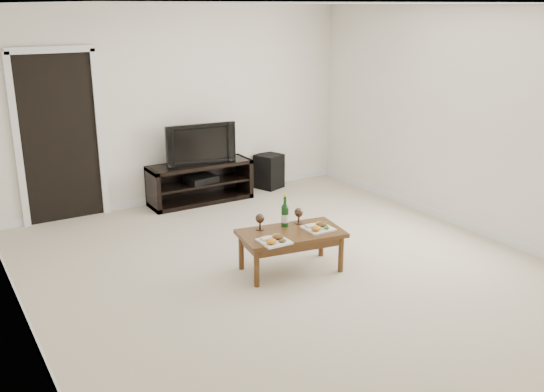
{
  "coord_description": "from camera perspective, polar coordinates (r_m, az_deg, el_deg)",
  "views": [
    {
      "loc": [
        -3.06,
        -4.79,
        2.59
      ],
      "look_at": [
        0.01,
        0.32,
        0.7
      ],
      "focal_mm": 40.0,
      "sensor_mm": 36.0,
      "label": 1
    }
  ],
  "objects": [
    {
      "name": "goblet_left",
      "position": [
        6.09,
        -1.14,
        -2.44
      ],
      "size": [
        0.09,
        0.09,
        0.17
      ],
      "primitive_type": null,
      "color": "#3E2C22",
      "rests_on": "coffee_table"
    },
    {
      "name": "coffee_table",
      "position": [
        6.15,
        1.79,
        -5.2
      ],
      "size": [
        1.1,
        0.71,
        0.42
      ],
      "primitive_type": "cube",
      "rotation": [
        0.0,
        0.0,
        -0.15
      ],
      "color": "#543517",
      "rests_on": "ground"
    },
    {
      "name": "media_console",
      "position": [
        8.31,
        -6.76,
        1.27
      ],
      "size": [
        1.41,
        0.45,
        0.55
      ],
      "primitive_type": "cube",
      "color": "black",
      "rests_on": "ground"
    },
    {
      "name": "floor",
      "position": [
        6.25,
        1.4,
        -6.91
      ],
      "size": [
        5.5,
        5.5,
        0.0
      ],
      "primitive_type": "plane",
      "color": "beige",
      "rests_on": "ground"
    },
    {
      "name": "plate_right",
      "position": [
        6.14,
        4.38,
        -2.85
      ],
      "size": [
        0.27,
        0.27,
        0.07
      ],
      "primitive_type": "cube",
      "color": "white",
      "rests_on": "coffee_table"
    },
    {
      "name": "television",
      "position": [
        8.17,
        -6.9,
        4.97
      ],
      "size": [
        0.96,
        0.22,
        0.55
      ],
      "primitive_type": "imported",
      "rotation": [
        0.0,
        0.0,
        -0.1
      ],
      "color": "black",
      "rests_on": "media_console"
    },
    {
      "name": "wine_bottle",
      "position": [
        6.16,
        1.23,
        -1.33
      ],
      "size": [
        0.07,
        0.07,
        0.35
      ],
      "primitive_type": "cylinder",
      "color": "#0F3913",
      "rests_on": "coffee_table"
    },
    {
      "name": "plate_left",
      "position": [
        5.79,
        0.2,
        -4.07
      ],
      "size": [
        0.27,
        0.27,
        0.07
      ],
      "primitive_type": "cube",
      "color": "white",
      "rests_on": "coffee_table"
    },
    {
      "name": "subwoofer",
      "position": [
        8.91,
        -0.29,
        2.36
      ],
      "size": [
        0.43,
        0.43,
        0.5
      ],
      "primitive_type": "cube",
      "rotation": [
        0.0,
        0.0,
        0.37
      ],
      "color": "black",
      "rests_on": "ground"
    },
    {
      "name": "ceiling",
      "position": [
        5.69,
        1.6,
        17.87
      ],
      "size": [
        5.0,
        5.5,
        0.04
      ],
      "primitive_type": "cube",
      "color": "white",
      "rests_on": "back_wall"
    },
    {
      "name": "goblet_right",
      "position": [
        6.27,
        2.53,
        -1.86
      ],
      "size": [
        0.09,
        0.09,
        0.17
      ],
      "primitive_type": null,
      "color": "#3E2C22",
      "rests_on": "coffee_table"
    },
    {
      "name": "back_wall",
      "position": [
        8.26,
        -8.99,
        8.38
      ],
      "size": [
        5.0,
        0.04,
        2.6
      ],
      "primitive_type": "cube",
      "color": "white",
      "rests_on": "ground"
    },
    {
      "name": "av_receiver",
      "position": [
        8.29,
        -6.7,
        1.59
      ],
      "size": [
        0.45,
        0.37,
        0.08
      ],
      "primitive_type": "cube",
      "rotation": [
        0.0,
        0.0,
        0.18
      ],
      "color": "black",
      "rests_on": "media_console"
    },
    {
      "name": "doorway",
      "position": [
        7.84,
        -19.35,
        5.06
      ],
      "size": [
        0.9,
        0.02,
        2.05
      ],
      "primitive_type": "cube",
      "color": "black",
      "rests_on": "ground"
    }
  ]
}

